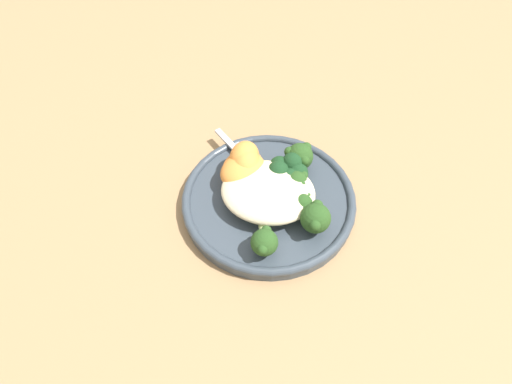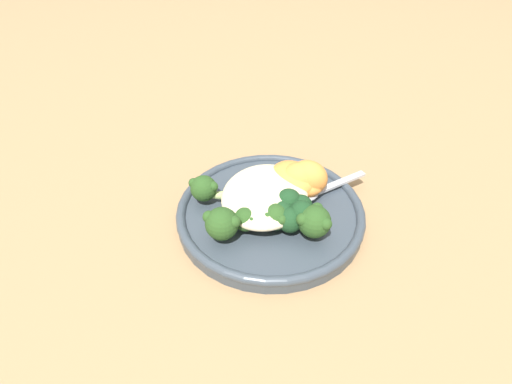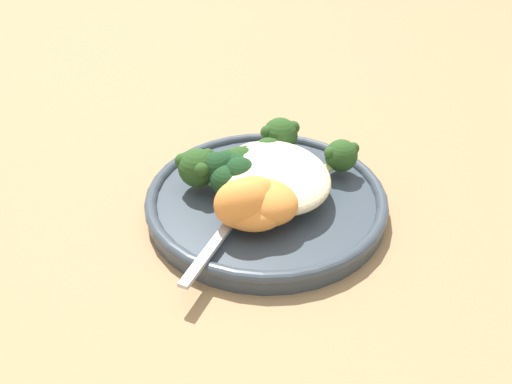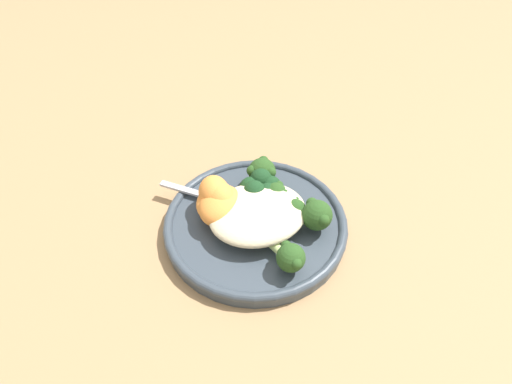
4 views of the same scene
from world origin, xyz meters
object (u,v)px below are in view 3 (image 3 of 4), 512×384
object	(u,v)px
broccoli_stalk_0	(330,161)
sweet_potato_chunk_1	(251,210)
quinoa_mound	(274,175)
sweet_potato_chunk_2	(262,202)
kale_tuft	(229,170)
broccoli_stalk_3	(247,168)
spoon	(229,222)
broccoli_stalk_2	(268,167)
broccoli_stalk_1	(278,146)
sweet_potato_chunk_0	(242,204)
plate	(266,199)
sweet_potato_chunk_3	(251,200)
broccoli_stalk_4	(208,172)

from	to	relation	value
broccoli_stalk_0	sweet_potato_chunk_1	distance (m)	0.11
quinoa_mound	sweet_potato_chunk_2	bearing A→B (deg)	144.84
sweet_potato_chunk_2	kale_tuft	bearing A→B (deg)	10.50
sweet_potato_chunk_1	broccoli_stalk_0	bearing A→B (deg)	-64.83
broccoli_stalk_3	spoon	size ratio (longest dim) A/B	0.84
sweet_potato_chunk_2	broccoli_stalk_2	bearing A→B (deg)	-26.28
broccoli_stalk_1	sweet_potato_chunk_0	xyz separation A→B (m)	(-0.09, 0.07, 0.01)
quinoa_mound	broccoli_stalk_3	distance (m)	0.03
broccoli_stalk_2	sweet_potato_chunk_2	world-z (taller)	sweet_potato_chunk_2
sweet_potato_chunk_1	quinoa_mound	bearing A→B (deg)	-42.78
sweet_potato_chunk_1	sweet_potato_chunk_2	world-z (taller)	sweet_potato_chunk_2
plate	sweet_potato_chunk_3	bearing A→B (deg)	142.13
quinoa_mound	sweet_potato_chunk_3	size ratio (longest dim) A/B	2.49
plate	broccoli_stalk_0	distance (m)	0.08
plate	quinoa_mound	size ratio (longest dim) A/B	1.91
quinoa_mound	sweet_potato_chunk_2	distance (m)	0.05
plate	sweet_potato_chunk_1	distance (m)	0.06
sweet_potato_chunk_1	plate	bearing A→B (deg)	-36.41
sweet_potato_chunk_0	sweet_potato_chunk_3	world-z (taller)	sweet_potato_chunk_0
broccoli_stalk_3	sweet_potato_chunk_3	xyz separation A→B (m)	(-0.06, 0.02, 0.01)
broccoli_stalk_1	sweet_potato_chunk_0	distance (m)	0.12
broccoli_stalk_4	sweet_potato_chunk_0	bearing A→B (deg)	139.39
broccoli_stalk_3	broccoli_stalk_4	size ratio (longest dim) A/B	0.92
sweet_potato_chunk_3	kale_tuft	world-z (taller)	sweet_potato_chunk_3
plate	spoon	distance (m)	0.07
broccoli_stalk_1	kale_tuft	world-z (taller)	broccoli_stalk_1
broccoli_stalk_2	sweet_potato_chunk_3	bearing A→B (deg)	166.20
quinoa_mound	sweet_potato_chunk_3	bearing A→B (deg)	135.26
kale_tuft	broccoli_stalk_0	bearing A→B (deg)	-98.48
plate	sweet_potato_chunk_0	distance (m)	0.07
broccoli_stalk_3	sweet_potato_chunk_3	distance (m)	0.06
broccoli_stalk_4	sweet_potato_chunk_2	size ratio (longest dim) A/B	1.30
quinoa_mound	spoon	xyz separation A→B (m)	(-0.04, 0.06, -0.01)
broccoli_stalk_4	kale_tuft	size ratio (longest dim) A/B	1.61
broccoli_stalk_2	spoon	size ratio (longest dim) A/B	1.13
broccoli_stalk_2	sweet_potato_chunk_0	bearing A→B (deg)	162.07
broccoli_stalk_0	broccoli_stalk_1	world-z (taller)	broccoli_stalk_1
broccoli_stalk_2	kale_tuft	bearing A→B (deg)	110.23
broccoli_stalk_0	broccoli_stalk_4	size ratio (longest dim) A/B	1.35
spoon	sweet_potato_chunk_1	bearing A→B (deg)	124.53
quinoa_mound	sweet_potato_chunk_0	xyz separation A→B (m)	(-0.04, 0.05, 0.01)
broccoli_stalk_3	sweet_potato_chunk_2	bearing A→B (deg)	158.13
broccoli_stalk_1	plate	bearing A→B (deg)	175.79
broccoli_stalk_2	broccoli_stalk_4	xyz separation A→B (m)	(0.00, 0.06, 0.00)
broccoli_stalk_4	sweet_potato_chunk_0	distance (m)	0.07
broccoli_stalk_0	broccoli_stalk_2	bearing A→B (deg)	151.11
broccoli_stalk_4	spoon	size ratio (longest dim) A/B	0.91
quinoa_mound	broccoli_stalk_0	xyz separation A→B (m)	(0.01, -0.06, -0.00)
broccoli_stalk_4	sweet_potato_chunk_2	distance (m)	0.07
broccoli_stalk_3	sweet_potato_chunk_2	size ratio (longest dim) A/B	1.20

